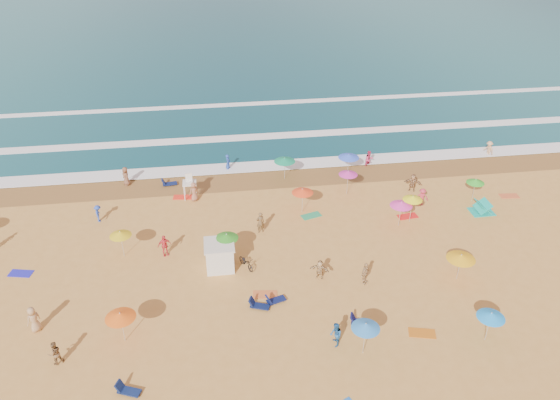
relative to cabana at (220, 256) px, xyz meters
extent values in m
plane|color=gold|center=(3.63, 0.51, -1.00)|extent=(220.00, 220.00, 0.00)
cube|color=#0C4756|center=(3.63, 84.51, -1.00)|extent=(220.00, 140.00, 0.18)
plane|color=olive|center=(3.63, 13.01, -0.99)|extent=(220.00, 220.00, 0.00)
cube|color=white|center=(3.63, 15.51, -0.90)|extent=(200.00, 2.20, 0.05)
cube|color=white|center=(3.63, 22.51, -0.90)|extent=(200.00, 1.60, 0.05)
cube|color=white|center=(3.63, 32.51, -0.90)|extent=(200.00, 1.20, 0.05)
cube|color=silver|center=(0.00, 0.00, 0.00)|extent=(2.00, 2.00, 2.00)
cube|color=silver|center=(0.00, 0.00, 1.06)|extent=(2.20, 2.20, 0.12)
imported|color=black|center=(1.90, -0.30, -0.53)|extent=(1.39, 1.89, 0.95)
cone|color=#FFFA1A|center=(16.05, 4.02, 1.33)|extent=(1.62, 1.62, 0.35)
cone|color=yellow|center=(16.92, -3.68, 0.98)|extent=(2.05, 2.05, 0.35)
cone|color=#FC38B0|center=(14.95, 3.57, 1.13)|extent=(1.84, 1.84, 0.35)
cone|color=#118F61|center=(6.68, 12.85, 1.03)|extent=(2.00, 2.00, 0.35)
cone|color=orange|center=(-6.27, -6.65, 1.14)|extent=(1.89, 1.89, 0.35)
cone|color=#D830A5|center=(11.91, 9.20, 1.19)|extent=(1.70, 1.70, 0.35)
cone|color=yellow|center=(-7.27, 2.36, 1.09)|extent=(1.64, 1.64, 0.35)
cone|color=#375FF8|center=(12.92, 13.01, 0.92)|extent=(2.00, 2.00, 0.35)
cone|color=#1D97F8|center=(16.22, -9.65, 1.08)|extent=(1.73, 1.73, 0.35)
cone|color=#FF481A|center=(7.33, 6.71, 1.13)|extent=(1.83, 1.83, 0.35)
cone|color=green|center=(0.59, 0.71, 1.26)|extent=(1.76, 1.76, 0.35)
cone|color=#3084D9|center=(8.30, -9.67, 1.25)|extent=(1.73, 1.73, 0.35)
cone|color=green|center=(22.73, 6.55, 1.00)|extent=(1.56, 1.56, 0.35)
cube|color=#0F1F4F|center=(-5.60, -10.84, -0.83)|extent=(1.42, 1.01, 0.34)
cube|color=#0F184C|center=(3.62, -4.40, -0.83)|extent=(1.41, 0.93, 0.34)
cube|color=#0E1947|center=(2.46, -4.84, -0.83)|extent=(1.41, 0.98, 0.34)
cube|color=#0E124A|center=(8.83, -7.30, -0.83)|extent=(1.41, 0.98, 0.34)
cube|color=#0F1B4E|center=(-4.18, 13.01, -0.83)|extent=(1.36, 0.73, 0.34)
cube|color=#2321D2|center=(-14.59, 1.21, -0.98)|extent=(1.85, 1.21, 0.03)
cube|color=#FF2F1C|center=(-2.96, 10.63, -0.98)|extent=(1.79, 1.05, 0.03)
cube|color=#D26831|center=(2.95, -3.53, -0.98)|extent=(1.78, 1.04, 0.03)
cube|color=red|center=(16.17, 4.80, -0.98)|extent=(1.79, 1.07, 0.03)
cube|color=#279E66|center=(8.00, 6.01, -0.98)|extent=(1.88, 1.33, 0.03)
cube|color=#C96816|center=(12.49, -8.58, -0.98)|extent=(1.86, 1.25, 0.03)
cube|color=#DA6133|center=(26.46, 6.82, -0.98)|extent=(1.77, 1.00, 0.03)
imported|color=brown|center=(-10.12, -7.95, -0.19)|extent=(0.99, 0.92, 1.63)
imported|color=#2260A1|center=(6.76, -8.79, -0.14)|extent=(0.67, 0.85, 1.72)
imported|color=#E3383F|center=(-4.13, 2.08, -0.10)|extent=(1.14, 0.76, 1.79)
imported|color=#A4694B|center=(-1.88, 9.94, -0.10)|extent=(1.04, 0.90, 1.79)
imported|color=#D53568|center=(15.39, 14.31, -0.31)|extent=(1.12, 1.01, 1.88)
imported|color=brown|center=(-8.19, 13.69, -0.09)|extent=(0.92, 1.06, 1.82)
imported|color=blue|center=(-9.85, 7.62, -0.24)|extent=(0.67, 1.04, 1.52)
imported|color=#9E7148|center=(18.00, 9.00, -0.15)|extent=(1.64, 1.09, 1.70)
imported|color=#2549AE|center=(1.44, 15.44, -0.31)|extent=(0.60, 0.77, 1.87)
imported|color=tan|center=(7.08, -2.22, -0.24)|extent=(1.47, 1.03, 1.53)
imported|color=tan|center=(10.15, -3.23, -0.14)|extent=(1.01, 1.02, 1.73)
imported|color=tan|center=(28.29, 14.91, -0.33)|extent=(1.04, 1.35, 1.84)
imported|color=#C93247|center=(17.95, 6.45, -0.18)|extent=(1.19, 0.91, 1.63)
imported|color=tan|center=(-12.01, -4.95, -0.06)|extent=(1.06, 1.08, 1.88)
imported|color=brown|center=(3.44, 4.19, -0.07)|extent=(0.76, 0.59, 1.86)
camera|label=1|loc=(0.04, -32.51, 24.40)|focal=35.00mm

